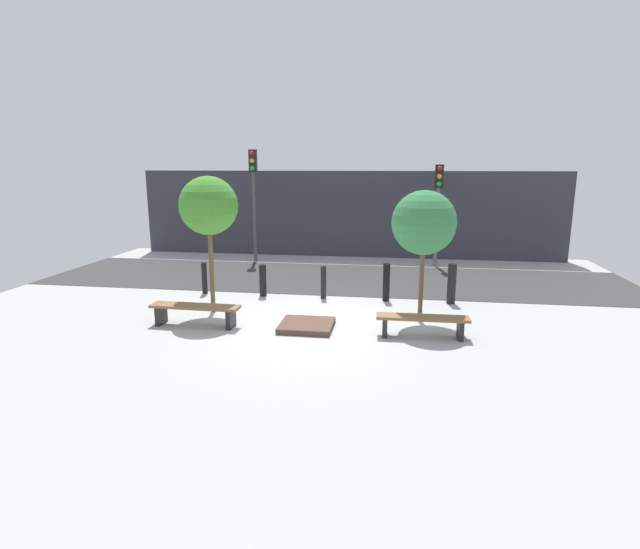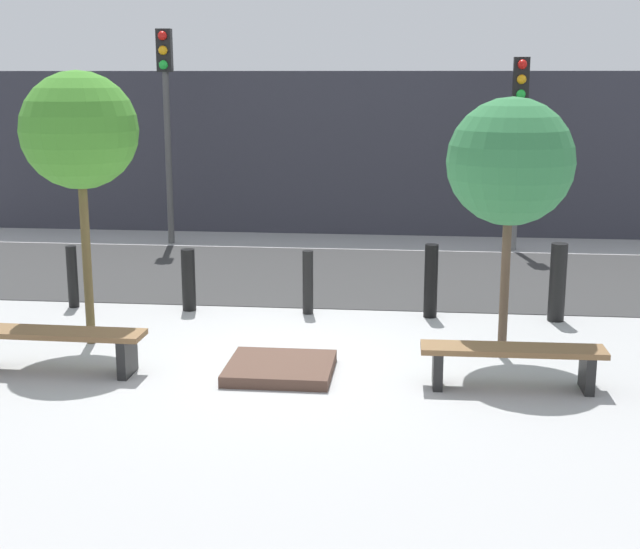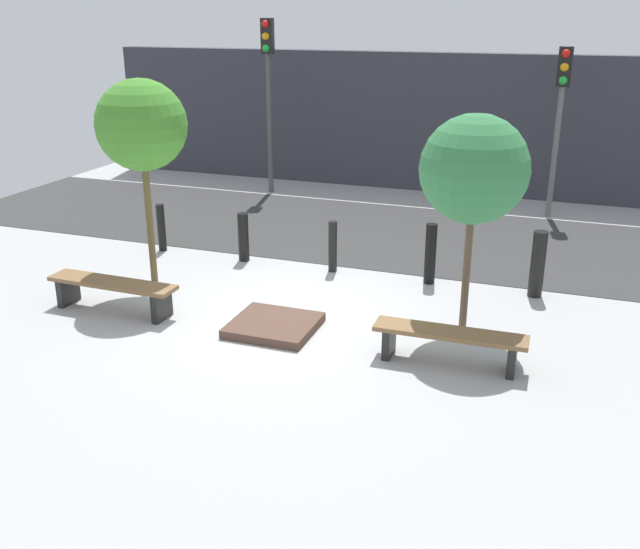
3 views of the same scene
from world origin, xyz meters
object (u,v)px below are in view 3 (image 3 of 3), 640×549
at_px(bollard_center, 333,247).
at_px(bollard_far_right, 538,264).
at_px(tree_behind_left_bench, 141,126).
at_px(bollard_far_left, 161,228).
at_px(bollard_left, 243,237).
at_px(traffic_light_mid_west, 561,102).
at_px(bench_right, 450,340).
at_px(tree_behind_right_bench, 474,170).
at_px(bollard_right, 430,254).
at_px(planter_bed, 274,325).
at_px(bench_left, 113,289).
at_px(traffic_light_west, 268,76).

relative_size(bollard_center, bollard_far_right, 0.84).
bearing_deg(tree_behind_left_bench, bollard_far_left, 117.59).
xyz_separation_m(bollard_far_left, bollard_left, (1.66, 0.00, -0.01)).
bearing_deg(traffic_light_mid_west, bench_right, -95.95).
bearing_deg(tree_behind_right_bench, traffic_light_mid_west, 83.06).
height_order(tree_behind_left_bench, bollard_right, tree_behind_left_bench).
xyz_separation_m(bollard_left, traffic_light_mid_west, (4.92, 4.86, 2.00)).
distance_m(planter_bed, traffic_light_mid_west, 8.42).
bearing_deg(planter_bed, traffic_light_mid_west, 66.20).
xyz_separation_m(bench_left, traffic_light_west, (-0.79, 7.59, 2.41)).
relative_size(bollard_center, bollard_right, 0.88).
bearing_deg(traffic_light_west, bollard_far_right, -36.46).
relative_size(bollard_left, bollard_center, 0.98).
relative_size(bench_right, tree_behind_left_bench, 0.58).
relative_size(bench_left, traffic_light_west, 0.50).
relative_size(planter_bed, traffic_light_mid_west, 0.33).
relative_size(planter_bed, tree_behind_right_bench, 0.39).
height_order(bench_left, bollard_left, bollard_left).
bearing_deg(bollard_left, traffic_light_mid_west, 44.66).
xyz_separation_m(bench_right, bollard_left, (-4.13, 2.73, 0.10)).
relative_size(bench_right, bollard_far_left, 2.18).
relative_size(tree_behind_right_bench, traffic_light_mid_west, 0.85).
height_order(bench_right, bollard_left, bollard_left).
bearing_deg(tree_behind_right_bench, tree_behind_left_bench, -180.00).
relative_size(bollard_left, bollard_right, 0.86).
bearing_deg(planter_bed, bollard_left, 123.31).
xyz_separation_m(planter_bed, tree_behind_right_bench, (2.47, 0.89, 2.19)).
bearing_deg(traffic_light_west, bench_right, -52.97).
xyz_separation_m(bench_left, bench_right, (4.93, -0.00, -0.02)).
distance_m(bench_left, tree_behind_right_bench, 5.40).
height_order(bollard_center, bollard_far_right, bollard_far_right).
height_order(tree_behind_right_bench, bollard_right, tree_behind_right_bench).
xyz_separation_m(bollard_far_left, bollard_right, (4.98, 0.00, 0.06)).
bearing_deg(bench_right, tree_behind_left_bench, 166.46).
bearing_deg(traffic_light_mid_west, bollard_far_right, -89.25).
bearing_deg(traffic_light_west, bench_left, -84.05).
relative_size(traffic_light_west, traffic_light_mid_west, 1.15).
bearing_deg(bollard_far_right, planter_bed, -142.74).
relative_size(bench_right, traffic_light_west, 0.47).
height_order(bollard_far_left, bollard_center, bollard_center).
xyz_separation_m(bench_left, bollard_left, (0.81, 2.73, 0.08)).
height_order(tree_behind_left_bench, bollard_center, tree_behind_left_bench).
bearing_deg(traffic_light_west, tree_behind_right_bench, -48.62).
distance_m(bench_left, bollard_far_right, 6.40).
xyz_separation_m(tree_behind_left_bench, bollard_far_right, (5.79, 1.64, -2.03)).
xyz_separation_m(bench_right, bollard_right, (-0.81, 2.73, 0.17)).
xyz_separation_m(tree_behind_left_bench, traffic_light_west, (-0.79, 6.50, 0.20)).
distance_m(tree_behind_right_bench, bollard_far_left, 6.28).
relative_size(tree_behind_left_bench, traffic_light_mid_west, 0.93).
height_order(bollard_far_left, bollard_left, bollard_far_left).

